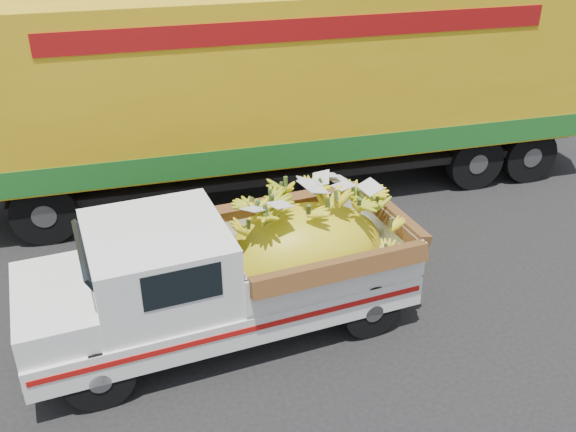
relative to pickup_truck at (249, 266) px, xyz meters
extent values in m
plane|color=black|center=(1.05, 0.55, -0.95)|extent=(100.00, 100.00, 0.00)
cube|color=gray|center=(1.05, 6.69, -0.88)|extent=(60.00, 0.25, 0.15)
cube|color=gray|center=(1.05, 8.79, -0.88)|extent=(60.00, 4.00, 0.14)
cylinder|color=black|center=(-1.94, -1.16, -0.54)|extent=(0.85, 0.38, 0.82)
cylinder|color=black|center=(-2.23, 0.38, -0.54)|extent=(0.85, 0.38, 0.82)
cylinder|color=black|center=(1.54, -0.51, -0.54)|extent=(0.85, 0.38, 0.82)
cylinder|color=black|center=(1.26, 1.03, -0.54)|extent=(0.85, 0.38, 0.82)
cube|color=silver|center=(-0.40, -0.07, -0.36)|extent=(5.30, 2.72, 0.42)
cube|color=#A50F0C|center=(-0.23, -0.98, -0.29)|extent=(4.87, 0.92, 0.08)
cube|color=silver|center=(-2.84, -0.53, -0.47)|extent=(0.43, 1.78, 0.15)
cube|color=silver|center=(-2.43, -0.45, 0.05)|extent=(1.21, 1.86, 0.39)
cube|color=silver|center=(-1.16, -0.22, 0.34)|extent=(1.96, 2.03, 0.97)
cube|color=black|center=(-0.89, -1.06, 0.52)|extent=(0.90, 0.18, 0.45)
cube|color=silver|center=(0.87, 0.16, 0.13)|extent=(2.77, 2.25, 0.55)
ellipsoid|color=yellow|center=(0.77, 0.14, 0.01)|extent=(2.47, 1.85, 1.38)
cylinder|color=black|center=(6.13, 3.58, -0.40)|extent=(1.12, 0.40, 1.10)
cylinder|color=black|center=(5.98, 5.58, -0.40)|extent=(1.12, 0.40, 1.10)
cylinder|color=black|center=(4.93, 3.49, -0.40)|extent=(1.12, 0.40, 1.10)
cylinder|color=black|center=(4.79, 5.49, -0.40)|extent=(1.12, 0.40, 1.10)
cylinder|color=black|center=(-3.05, 2.91, -0.40)|extent=(1.12, 0.40, 1.10)
cylinder|color=black|center=(-3.19, 4.91, -0.40)|extent=(1.12, 0.40, 1.10)
cube|color=black|center=(1.37, 4.24, -0.17)|extent=(12.04, 1.87, 0.36)
cube|color=gold|center=(1.37, 4.24, 1.43)|extent=(11.91, 3.35, 2.84)
cube|color=#1C6320|center=(1.37, 4.24, 0.26)|extent=(11.97, 3.37, 0.45)
cube|color=maroon|center=(1.46, 2.98, 2.40)|extent=(8.38, 0.63, 0.35)
camera|label=1|loc=(-0.88, -7.11, 4.65)|focal=40.00mm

